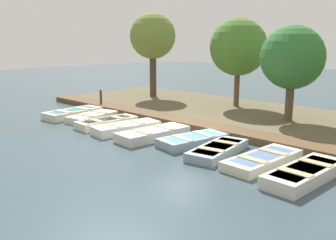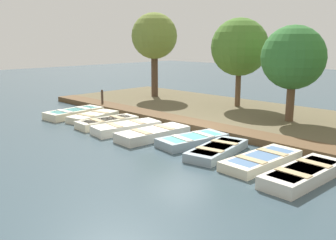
% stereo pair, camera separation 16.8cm
% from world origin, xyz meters
% --- Properties ---
extents(ground_plane, '(80.00, 80.00, 0.00)m').
position_xyz_m(ground_plane, '(0.00, 0.00, 0.00)').
color(ground_plane, '#384C56').
extents(shore_bank, '(8.00, 24.00, 0.22)m').
position_xyz_m(shore_bank, '(-5.00, 0.00, 0.11)').
color(shore_bank, brown).
rests_on(shore_bank, ground_plane).
extents(dock_walkway, '(1.20, 23.28, 0.29)m').
position_xyz_m(dock_walkway, '(-1.39, 0.00, 0.14)').
color(dock_walkway, brown).
rests_on(dock_walkway, ground_plane).
extents(rowboat_0, '(3.12, 1.45, 0.40)m').
position_xyz_m(rowboat_0, '(1.14, -6.48, 0.20)').
color(rowboat_0, beige).
rests_on(rowboat_0, ground_plane).
extents(rowboat_1, '(2.78, 1.59, 0.35)m').
position_xyz_m(rowboat_1, '(0.91, -5.08, 0.17)').
color(rowboat_1, beige).
rests_on(rowboat_1, ground_plane).
extents(rowboat_2, '(2.94, 1.20, 0.37)m').
position_xyz_m(rowboat_2, '(1.20, -3.50, 0.18)').
color(rowboat_2, beige).
rests_on(rowboat_2, ground_plane).
extents(rowboat_3, '(3.10, 1.52, 0.40)m').
position_xyz_m(rowboat_3, '(1.28, -1.99, 0.20)').
color(rowboat_3, silver).
rests_on(rowboat_3, ground_plane).
extents(rowboat_4, '(3.18, 1.38, 0.41)m').
position_xyz_m(rowboat_4, '(1.23, -0.34, 0.20)').
color(rowboat_4, beige).
rests_on(rowboat_4, ground_plane).
extents(rowboat_5, '(2.91, 1.59, 0.35)m').
position_xyz_m(rowboat_5, '(0.76, 1.38, 0.17)').
color(rowboat_5, '#8C9EA8').
rests_on(rowboat_5, ground_plane).
extents(rowboat_6, '(3.02, 1.56, 0.33)m').
position_xyz_m(rowboat_6, '(1.09, 2.81, 0.16)').
color(rowboat_6, '#8C9EA8').
rests_on(rowboat_6, ground_plane).
extents(rowboat_7, '(3.13, 1.31, 0.33)m').
position_xyz_m(rowboat_7, '(0.98, 4.52, 0.16)').
color(rowboat_7, beige).
rests_on(rowboat_7, ground_plane).
extents(rowboat_8, '(3.20, 1.23, 0.40)m').
position_xyz_m(rowboat_8, '(1.33, 6.08, 0.20)').
color(rowboat_8, beige).
rests_on(rowboat_8, ground_plane).
extents(mooring_post_near, '(0.14, 0.14, 1.08)m').
position_xyz_m(mooring_post_near, '(-1.42, -7.58, 0.54)').
color(mooring_post_near, '#47382D').
rests_on(mooring_post_near, ground_plane).
extents(park_tree_far_left, '(2.97, 2.97, 5.65)m').
position_xyz_m(park_tree_far_left, '(-5.73, -7.68, 4.11)').
color(park_tree_far_left, '#4C3828').
rests_on(park_tree_far_left, ground_plane).
extents(park_tree_left, '(3.17, 3.17, 5.12)m').
position_xyz_m(park_tree_left, '(-6.44, -1.56, 3.52)').
color(park_tree_left, brown).
rests_on(park_tree_left, ground_plane).
extents(park_tree_center, '(2.89, 2.89, 4.60)m').
position_xyz_m(park_tree_center, '(-4.87, 2.42, 3.13)').
color(park_tree_center, brown).
rests_on(park_tree_center, ground_plane).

